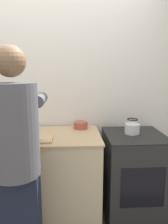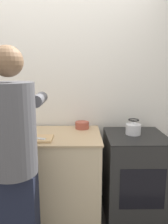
{
  "view_description": "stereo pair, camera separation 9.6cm",
  "coord_description": "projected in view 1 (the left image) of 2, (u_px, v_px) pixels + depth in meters",
  "views": [
    {
      "loc": [
        0.26,
        -1.79,
        1.58
      ],
      "look_at": [
        0.39,
        0.23,
        1.17
      ],
      "focal_mm": 35.0,
      "sensor_mm": 36.0,
      "label": 1
    },
    {
      "loc": [
        0.36,
        -1.8,
        1.58
      ],
      "look_at": [
        0.39,
        0.23,
        1.17
      ],
      "focal_mm": 35.0,
      "sensor_mm": 36.0,
      "label": 2
    }
  ],
  "objects": [
    {
      "name": "wall_back",
      "position": [
        48.0,
        93.0,
        2.5
      ],
      "size": [
        8.0,
        0.05,
        2.6
      ],
      "color": "silver",
      "rests_on": "ground_plane"
    },
    {
      "name": "counter",
      "position": [
        14.0,
        178.0,
        2.26
      ],
      "size": [
        1.78,
        0.68,
        0.92
      ],
      "color": "#C6B28E",
      "rests_on": "ground_plane"
    },
    {
      "name": "oven",
      "position": [
        133.0,
        176.0,
        2.32
      ],
      "size": [
        0.6,
        0.63,
        0.92
      ],
      "color": "black",
      "rests_on": "ground_plane"
    },
    {
      "name": "person",
      "position": [
        16.0,
        157.0,
        1.6
      ],
      "size": [
        0.39,
        0.63,
        1.73
      ],
      "color": "black",
      "rests_on": "ground_plane"
    },
    {
      "name": "cutting_board",
      "position": [
        32.0,
        139.0,
        2.02
      ],
      "size": [
        0.38,
        0.22,
        0.02
      ],
      "color": "tan",
      "rests_on": "counter"
    },
    {
      "name": "knife",
      "position": [
        35.0,
        139.0,
        2.01
      ],
      "size": [
        0.2,
        0.12,
        0.01
      ],
      "rotation": [
        0.0,
        0.0,
        -0.42
      ],
      "color": "silver",
      "rests_on": "cutting_board"
    },
    {
      "name": "kettle",
      "position": [
        132.0,
        127.0,
        2.24
      ],
      "size": [
        0.15,
        0.15,
        0.16
      ],
      "color": "silver",
      "rests_on": "oven"
    },
    {
      "name": "bowl_prep",
      "position": [
        81.0,
        125.0,
        2.41
      ],
      "size": [
        0.15,
        0.15,
        0.08
      ],
      "color": "#9E4738",
      "rests_on": "counter"
    }
  ]
}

